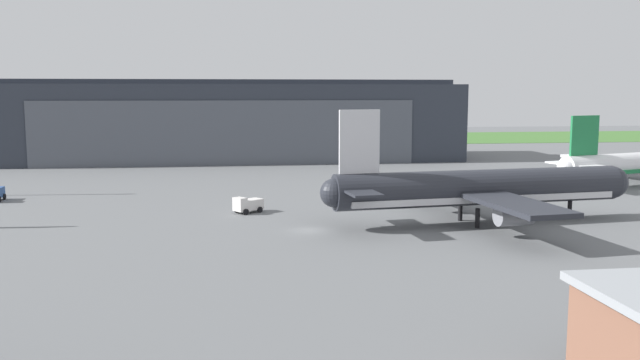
% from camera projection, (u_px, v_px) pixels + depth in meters
% --- Properties ---
extents(ground_plane, '(440.00, 440.00, 0.00)m').
position_uv_depth(ground_plane, '(311.00, 231.00, 78.45)').
color(ground_plane, slate).
extents(grass_field_strip, '(440.00, 56.00, 0.08)m').
position_uv_depth(grass_field_strip, '(257.00, 139.00, 227.46)').
color(grass_field_strip, '#457734').
rests_on(grass_field_strip, ground_plane).
extents(maintenance_hangar, '(109.57, 28.49, 19.01)m').
position_uv_depth(maintenance_hangar, '(226.00, 122.00, 159.66)').
color(maintenance_hangar, '#2D333D').
rests_on(maintenance_hangar, ground_plane).
extents(airliner_near_right, '(40.70, 34.87, 14.10)m').
position_uv_depth(airliner_near_right, '(481.00, 189.00, 82.07)').
color(airliner_near_right, '#282B33').
rests_on(airliner_near_right, ground_plane).
extents(baggage_tug, '(4.25, 3.79, 2.20)m').
position_uv_depth(baggage_tug, '(248.00, 205.00, 89.80)').
color(baggage_tug, white).
rests_on(baggage_tug, ground_plane).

